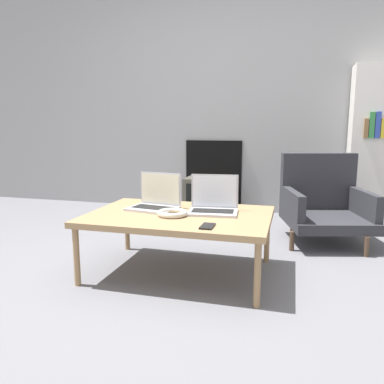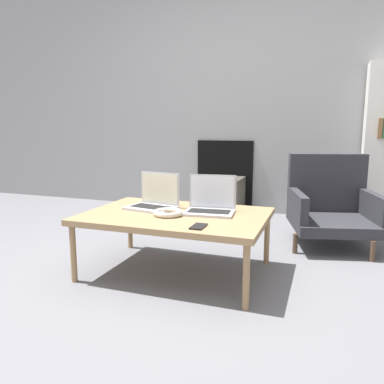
{
  "view_description": "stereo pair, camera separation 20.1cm",
  "coord_description": "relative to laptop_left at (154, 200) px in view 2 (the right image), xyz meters",
  "views": [
    {
      "loc": [
        0.67,
        -1.92,
        0.91
      ],
      "look_at": [
        0.0,
        0.55,
        0.47
      ],
      "focal_mm": 35.0,
      "sensor_mm": 36.0,
      "label": 1
    },
    {
      "loc": [
        0.86,
        -1.86,
        0.91
      ],
      "look_at": [
        0.0,
        0.55,
        0.47
      ],
      "focal_mm": 35.0,
      "sensor_mm": 36.0,
      "label": 2
    }
  ],
  "objects": [
    {
      "name": "ground_plane",
      "position": [
        0.19,
        -0.35,
        -0.44
      ],
      "size": [
        14.0,
        14.0,
        0.0
      ],
      "primitive_type": "plane",
      "color": "slate"
    },
    {
      "name": "wall_back",
      "position": [
        0.19,
        1.83,
        0.85
      ],
      "size": [
        7.0,
        0.08,
        2.6
      ],
      "color": "#999999",
      "rests_on": "ground_plane"
    },
    {
      "name": "table",
      "position": [
        0.19,
        -0.1,
        -0.08
      ],
      "size": [
        1.12,
        0.77,
        0.39
      ],
      "color": "#9E7A51",
      "rests_on": "ground_plane"
    },
    {
      "name": "laptop_left",
      "position": [
        0.0,
        0.0,
        0.0
      ],
      "size": [
        0.34,
        0.27,
        0.23
      ],
      "rotation": [
        0.0,
        0.0,
        -0.17
      ],
      "color": "#B2B2B7",
      "rests_on": "table"
    },
    {
      "name": "laptop_right",
      "position": [
        0.39,
        0.0,
        0.0
      ],
      "size": [
        0.32,
        0.25,
        0.23
      ],
      "rotation": [
        0.0,
        0.0,
        0.11
      ],
      "color": "#B2B2B7",
      "rests_on": "table"
    },
    {
      "name": "headphones",
      "position": [
        0.17,
        -0.16,
        -0.04
      ],
      "size": [
        0.19,
        0.19,
        0.03
      ],
      "color": "beige",
      "rests_on": "table"
    },
    {
      "name": "phone",
      "position": [
        0.43,
        -0.36,
        -0.05
      ],
      "size": [
        0.07,
        0.12,
        0.01
      ],
      "color": "black",
      "rests_on": "table"
    },
    {
      "name": "tv",
      "position": [
        0.01,
        1.58,
        -0.24
      ],
      "size": [
        0.48,
        0.41,
        0.39
      ],
      "color": "#4C473D",
      "rests_on": "ground_plane"
    },
    {
      "name": "armchair",
      "position": [
        1.11,
        0.91,
        -0.12
      ],
      "size": [
        0.76,
        0.77,
        0.7
      ],
      "rotation": [
        0.0,
        0.0,
        0.25
      ],
      "color": "#2D2D33",
      "rests_on": "ground_plane"
    }
  ]
}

